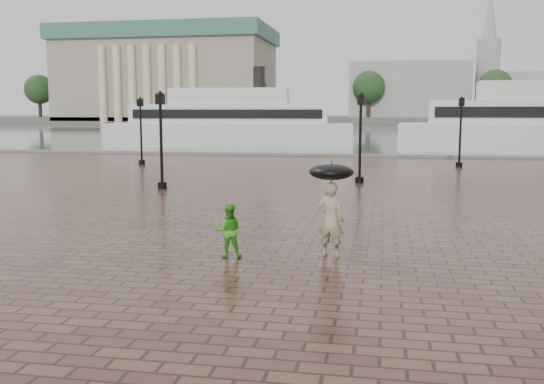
{
  "coord_description": "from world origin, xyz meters",
  "views": [
    {
      "loc": [
        4.21,
        -16.73,
        3.61
      ],
      "look_at": [
        1.2,
        -0.56,
        1.4
      ],
      "focal_mm": 40.0,
      "sensor_mm": 36.0,
      "label": 1
    }
  ],
  "objects_px": {
    "adult_pedestrian": "(331,219)",
    "ferry_near": "(230,123)",
    "child_pedestrian": "(229,231)",
    "street_lamps": "(283,134)"
  },
  "relations": [
    {
      "from": "adult_pedestrian",
      "to": "street_lamps",
      "type": "bearing_deg",
      "value": -61.61
    },
    {
      "from": "street_lamps",
      "to": "child_pedestrian",
      "type": "height_order",
      "value": "street_lamps"
    },
    {
      "from": "adult_pedestrian",
      "to": "child_pedestrian",
      "type": "height_order",
      "value": "adult_pedestrian"
    },
    {
      "from": "adult_pedestrian",
      "to": "child_pedestrian",
      "type": "bearing_deg",
      "value": 27.41
    },
    {
      "from": "child_pedestrian",
      "to": "street_lamps",
      "type": "bearing_deg",
      "value": -98.92
    },
    {
      "from": "child_pedestrian",
      "to": "ferry_near",
      "type": "distance_m",
      "value": 47.09
    },
    {
      "from": "child_pedestrian",
      "to": "ferry_near",
      "type": "relative_size",
      "value": 0.05
    },
    {
      "from": "child_pedestrian",
      "to": "ferry_near",
      "type": "xyz_separation_m",
      "value": [
        -11.66,
        45.59,
        1.74
      ]
    },
    {
      "from": "adult_pedestrian",
      "to": "ferry_near",
      "type": "xyz_separation_m",
      "value": [
        -14.14,
        45.07,
        1.47
      ]
    },
    {
      "from": "street_lamps",
      "to": "ferry_near",
      "type": "height_order",
      "value": "ferry_near"
    }
  ]
}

